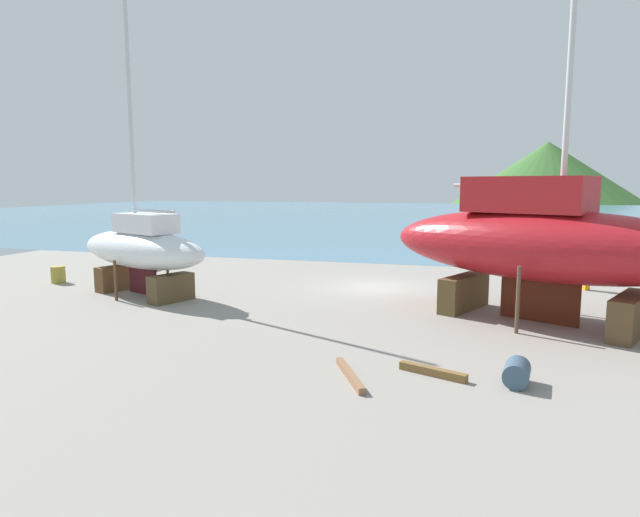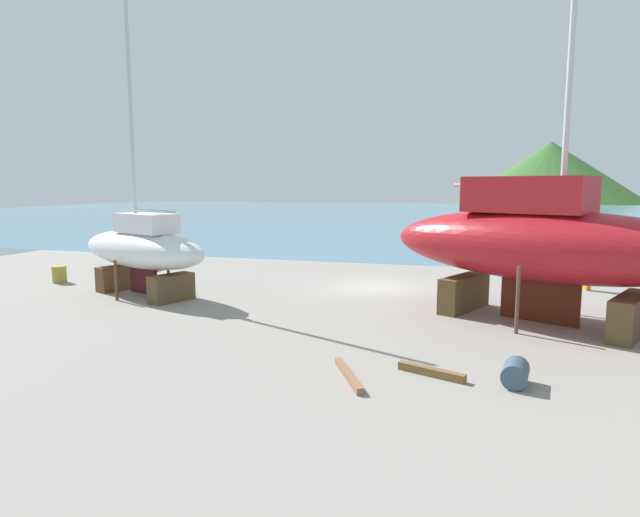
% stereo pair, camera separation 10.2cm
% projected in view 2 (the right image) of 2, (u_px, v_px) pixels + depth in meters
% --- Properties ---
extents(ground_plane, '(50.51, 50.51, 0.00)m').
position_uv_depth(ground_plane, '(349.00, 315.00, 19.15)').
color(ground_plane, gray).
extents(sea_water, '(170.40, 104.23, 0.01)m').
position_uv_depth(sea_water, '(448.00, 215.00, 80.73)').
color(sea_water, teal).
rests_on(sea_water, ground).
extents(headland_hill, '(101.69, 101.69, 34.27)m').
position_uv_depth(headland_hill, '(548.00, 200.00, 160.47)').
color(headland_hill, '#3A682E').
rests_on(headland_hill, ground).
extents(sailboat_small_center, '(11.31, 7.75, 18.42)m').
position_uv_depth(sailboat_small_center, '(541.00, 243.00, 17.84)').
color(sailboat_small_center, brown).
rests_on(sailboat_small_center, ground).
extents(sailboat_mid_port, '(7.84, 4.92, 11.82)m').
position_uv_depth(sailboat_mid_port, '(143.00, 249.00, 22.24)').
color(sailboat_mid_port, brown).
rests_on(sailboat_mid_port, ground).
extents(worker, '(0.36, 0.49, 1.63)m').
position_uv_depth(worker, '(588.00, 271.00, 23.52)').
color(worker, orange).
rests_on(worker, ground).
extents(barrel_tipped_right, '(0.70, 0.93, 0.58)m').
position_uv_depth(barrel_tipped_right, '(515.00, 373.00, 12.40)').
color(barrel_tipped_right, '#385266').
rests_on(barrel_tipped_right, ground).
extents(barrel_rust_mid, '(0.74, 0.85, 0.64)m').
position_uv_depth(barrel_rust_mid, '(536.00, 280.00, 24.34)').
color(barrel_rust_mid, '#221E32').
rests_on(barrel_rust_mid, ground).
extents(barrel_by_slipway, '(0.89, 0.89, 0.78)m').
position_uv_depth(barrel_by_slipway, '(59.00, 274.00, 25.43)').
color(barrel_by_slipway, olive).
rests_on(barrel_by_slipway, ground).
extents(timber_short_skew, '(0.40, 1.79, 0.19)m').
position_uv_depth(timber_short_skew, '(160.00, 268.00, 29.34)').
color(timber_short_skew, brown).
rests_on(timber_short_skew, ground).
extents(timber_long_aft, '(1.68, 0.81, 0.19)m').
position_uv_depth(timber_long_aft, '(431.00, 372.00, 13.04)').
color(timber_long_aft, brown).
rests_on(timber_long_aft, ground).
extents(timber_short_cross, '(1.15, 2.03, 0.17)m').
position_uv_depth(timber_short_cross, '(348.00, 375.00, 12.87)').
color(timber_short_cross, '#896043').
rests_on(timber_short_cross, ground).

